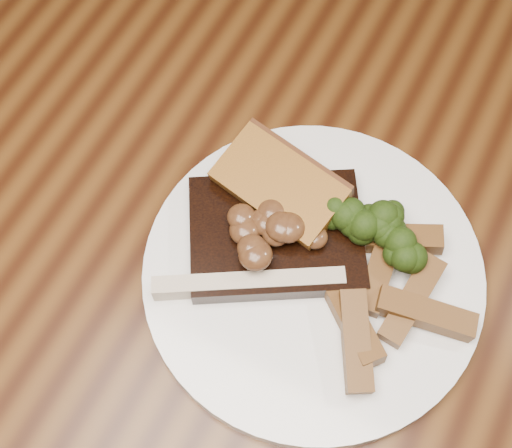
{
  "coord_description": "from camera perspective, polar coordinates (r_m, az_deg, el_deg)",
  "views": [
    {
      "loc": [
        0.13,
        -0.26,
        1.35
      ],
      "look_at": [
        0.01,
        -0.02,
        0.78
      ],
      "focal_mm": 50.0,
      "sensor_mm": 36.0,
      "label": 1
    }
  ],
  "objects": [
    {
      "name": "steak",
      "position": [
        0.64,
        1.6,
        -0.95
      ],
      "size": [
        0.19,
        0.18,
        0.02
      ],
      "primitive_type": "cube",
      "rotation": [
        0.0,
        0.0,
        0.53
      ],
      "color": "black",
      "rests_on": "plate"
    },
    {
      "name": "garlic_bread",
      "position": [
        0.65,
        1.85,
        2.19
      ],
      "size": [
        0.12,
        0.08,
        0.02
      ],
      "primitive_type": "cube",
      "rotation": [
        0.0,
        0.0,
        -0.2
      ],
      "color": "#9B5A1C",
      "rests_on": "plate"
    },
    {
      "name": "potato_wedges",
      "position": [
        0.62,
        9.07,
        -5.09
      ],
      "size": [
        0.11,
        0.11,
        0.02
      ],
      "primitive_type": null,
      "color": "brown",
      "rests_on": "plate"
    },
    {
      "name": "ground",
      "position": [
        1.38,
        0.02,
        -13.26
      ],
      "size": [
        4.5,
        4.5,
        0.0
      ],
      "primitive_type": "plane",
      "color": "#3E190E",
      "rests_on": "ground"
    },
    {
      "name": "plate",
      "position": [
        0.64,
        4.56,
        -4.02
      ],
      "size": [
        0.35,
        0.35,
        0.01
      ],
      "primitive_type": "cylinder",
      "rotation": [
        0.0,
        0.0,
        0.17
      ],
      "color": "white",
      "rests_on": "dining_table"
    },
    {
      "name": "broccoli_cluster",
      "position": [
        0.64,
        10.43,
        0.23
      ],
      "size": [
        0.08,
        0.08,
        0.04
      ],
      "primitive_type": null,
      "color": "#21330B",
      "rests_on": "plate"
    },
    {
      "name": "dining_table",
      "position": [
        0.75,
        0.03,
        -2.66
      ],
      "size": [
        1.6,
        0.9,
        0.75
      ],
      "color": "#4B2A0F",
      "rests_on": "ground"
    },
    {
      "name": "mushroom_pile",
      "position": [
        0.61,
        1.38,
        -0.63
      ],
      "size": [
        0.08,
        0.08,
        0.03
      ],
      "primitive_type": null,
      "color": "#53331A",
      "rests_on": "steak"
    },
    {
      "name": "steak_bone",
      "position": [
        0.62,
        -0.57,
        -4.92
      ],
      "size": [
        0.15,
        0.1,
        0.02
      ],
      "primitive_type": "cube",
      "rotation": [
        0.0,
        0.0,
        0.53
      ],
      "color": "#BAA990",
      "rests_on": "plate"
    }
  ]
}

